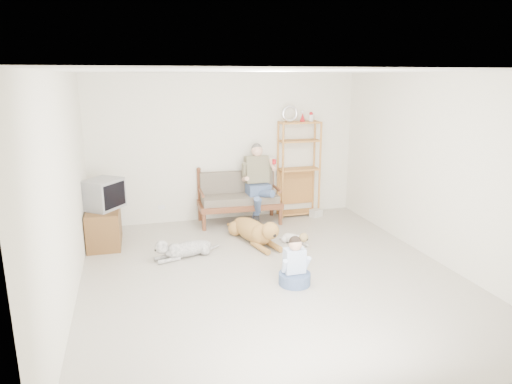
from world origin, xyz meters
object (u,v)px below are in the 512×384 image
object	(u,v)px
loveseat	(239,196)
etagere	(299,168)
tv_stand	(104,227)
golden_retriever	(255,231)

from	to	relation	value
loveseat	etagere	xyz separation A→B (m)	(1.22, 0.11, 0.45)
loveseat	tv_stand	size ratio (longest dim) A/B	1.67
golden_retriever	loveseat	bearing A→B (deg)	76.28
loveseat	tv_stand	world-z (taller)	loveseat
tv_stand	golden_retriever	distance (m)	2.44
etagere	golden_retriever	size ratio (longest dim) A/B	1.39
etagere	tv_stand	bearing A→B (deg)	-168.90
loveseat	golden_retriever	distance (m)	1.19
loveseat	tv_stand	distance (m)	2.45
tv_stand	golden_retriever	world-z (taller)	tv_stand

